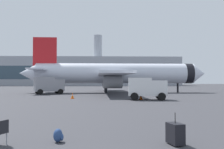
{
  "coord_description": "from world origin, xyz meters",
  "views": [
    {
      "loc": [
        -0.09,
        -3.44,
        2.17
      ],
      "look_at": [
        0.93,
        25.68,
        3.0
      ],
      "focal_mm": 38.81,
      "sensor_mm": 36.0,
      "label": 1
    }
  ],
  "objects": [
    {
      "name": "cargo_van",
      "position": [
        4.98,
        24.89,
        1.45
      ],
      "size": [
        4.56,
        2.66,
        2.6
      ],
      "color": "white",
      "rests_on": "ground"
    },
    {
      "name": "service_truck",
      "position": [
        -9.42,
        38.04,
        1.61
      ],
      "size": [
        5.28,
        4.08,
        2.9
      ],
      "color": "gray",
      "rests_on": "ground"
    },
    {
      "name": "safety_cone_far",
      "position": [
        -3.99,
        27.06,
        0.38
      ],
      "size": [
        0.44,
        0.44,
        0.77
      ],
      "color": "#F2590C",
      "rests_on": "ground"
    },
    {
      "name": "traveller_backpack",
      "position": [
        -1.71,
        5.33,
        0.23
      ],
      "size": [
        0.36,
        0.4,
        0.48
      ],
      "color": "navy",
      "rests_on": "ground"
    },
    {
      "name": "gate_chair",
      "position": [
        -3.59,
        4.9,
        0.5
      ],
      "size": [
        0.62,
        0.62,
        0.86
      ],
      "color": "black",
      "rests_on": "ground"
    },
    {
      "name": "safety_cone_mid",
      "position": [
        8.05,
        50.44,
        0.38
      ],
      "size": [
        0.44,
        0.44,
        0.77
      ],
      "color": "#F2590C",
      "rests_on": "ground"
    },
    {
      "name": "safety_cone_near",
      "position": [
        4.4,
        25.54,
        0.39
      ],
      "size": [
        0.44,
        0.44,
        0.79
      ],
      "color": "#F2590C",
      "rests_on": "ground"
    },
    {
      "name": "terminal_building",
      "position": [
        -13.55,
        123.38,
        7.31
      ],
      "size": [
        104.71,
        18.38,
        26.41
      ],
      "color": "#9EA3AD",
      "rests_on": "ground"
    },
    {
      "name": "rolling_suitcase",
      "position": [
        2.36,
        4.81,
        0.39
      ],
      "size": [
        0.55,
        0.72,
        1.1
      ],
      "color": "black",
      "rests_on": "ground"
    },
    {
      "name": "airplane_at_gate",
      "position": [
        2.08,
        42.8,
        3.66
      ],
      "size": [
        35.67,
        32.1,
        10.5
      ],
      "color": "silver",
      "rests_on": "ground"
    }
  ]
}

